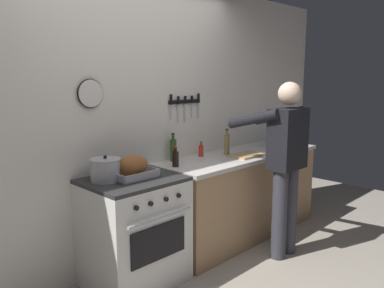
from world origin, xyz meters
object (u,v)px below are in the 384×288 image
(bottle_vinegar, at_px, (227,144))
(roasting_pan, at_px, (133,168))
(stove, at_px, (134,231))
(bottle_soy_sauce, at_px, (175,158))
(stock_pot, at_px, (106,170))
(cutting_board, at_px, (246,155))
(bottle_hot_sauce, at_px, (201,150))
(person_cook, at_px, (285,158))
(bottle_olive_oil, at_px, (173,149))

(bottle_vinegar, bearing_deg, roasting_pan, -177.02)
(stove, xyz_separation_m, roasting_pan, (0.01, 0.00, 0.54))
(bottle_vinegar, distance_m, bottle_soy_sauce, 0.73)
(bottle_vinegar, bearing_deg, bottle_soy_sauce, -179.21)
(stove, distance_m, stock_pot, 0.58)
(cutting_board, relative_size, bottle_hot_sauce, 2.30)
(roasting_pan, bearing_deg, bottle_hot_sauce, 11.19)
(person_cook, relative_size, bottle_hot_sauce, 10.62)
(bottle_soy_sauce, bearing_deg, person_cook, -38.93)
(stock_pot, xyz_separation_m, cutting_board, (1.54, -0.20, -0.08))
(stove, distance_m, bottle_soy_sauce, 0.74)
(stock_pot, bearing_deg, bottle_hot_sauce, 5.33)
(person_cook, xyz_separation_m, bottle_soy_sauce, (-0.80, 0.64, 0.02))
(bottle_hot_sauce, bearing_deg, roasting_pan, -168.81)
(bottle_olive_oil, bearing_deg, person_cook, -51.54)
(stock_pot, xyz_separation_m, bottle_soy_sauce, (0.72, -0.03, -0.01))
(bottle_soy_sauce, bearing_deg, roasting_pan, -173.90)
(bottle_olive_oil, bearing_deg, bottle_hot_sauce, -6.51)
(bottle_olive_oil, height_order, bottle_soy_sauce, bottle_olive_oil)
(cutting_board, xyz_separation_m, bottle_olive_oil, (-0.69, 0.35, 0.10))
(stock_pot, bearing_deg, bottle_olive_oil, 10.06)
(stock_pot, bearing_deg, person_cook, -24.03)
(roasting_pan, relative_size, bottle_soy_sauce, 1.93)
(bottle_vinegar, height_order, bottle_soy_sauce, bottle_vinegar)
(person_cook, relative_size, bottle_olive_oil, 6.07)
(roasting_pan, relative_size, bottle_hot_sauce, 2.25)
(person_cook, relative_size, cutting_board, 4.61)
(roasting_pan, xyz_separation_m, stock_pot, (-0.20, 0.09, 0.00))
(person_cook, distance_m, cutting_board, 0.48)
(stock_pot, distance_m, bottle_olive_oil, 0.87)
(person_cook, bearing_deg, bottle_olive_oil, 40.52)
(bottle_olive_oil, xyz_separation_m, bottle_soy_sauce, (-0.14, -0.18, -0.04))
(bottle_olive_oil, bearing_deg, stock_pot, -169.94)
(stock_pot, relative_size, cutting_board, 0.67)
(cutting_board, bearing_deg, bottle_vinegar, 117.61)
(roasting_pan, bearing_deg, person_cook, -24.19)
(roasting_pan, bearing_deg, bottle_soy_sauce, 6.10)
(person_cook, xyz_separation_m, bottle_olive_oil, (-0.66, 0.83, 0.06))
(stock_pot, height_order, bottle_soy_sauce, stock_pot)
(stock_pot, height_order, bottle_vinegar, bottle_vinegar)
(stove, bearing_deg, stock_pot, 155.67)
(bottle_hot_sauce, bearing_deg, bottle_vinegar, -28.46)
(cutting_board, bearing_deg, roasting_pan, 175.06)
(roasting_pan, height_order, bottle_hot_sauce, roasting_pan)
(roasting_pan, xyz_separation_m, bottle_olive_oil, (0.65, 0.24, 0.03))
(bottle_hot_sauce, bearing_deg, bottle_soy_sauce, -163.64)
(person_cook, height_order, bottle_hot_sauce, person_cook)
(stock_pot, bearing_deg, stove, -24.33)
(person_cook, bearing_deg, bottle_hot_sauce, 23.49)
(person_cook, xyz_separation_m, cutting_board, (0.03, 0.47, -0.04))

